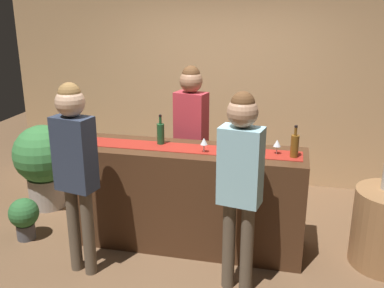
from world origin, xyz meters
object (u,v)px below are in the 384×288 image
wine_glass_near_customer (277,144)px  wine_bottle_clear (248,142)px  wine_bottle_amber (295,146)px  customer_browsing (75,159)px  potted_plant_tall (44,161)px  potted_plant_small (24,216)px  wine_bottle_green (161,133)px  bartender (191,126)px  wine_glass_mid_counter (204,142)px  customer_sipping (240,172)px

wine_glass_near_customer → wine_bottle_clear: bearing=-172.6°
wine_bottle_amber → customer_browsing: (-1.83, -0.66, -0.05)m
customer_browsing → potted_plant_tall: size_ratio=1.73×
potted_plant_tall → potted_plant_small: bearing=-75.7°
wine_bottle_clear → wine_bottle_green: 0.88m
wine_bottle_green → potted_plant_tall: size_ratio=0.30×
potted_plant_small → bartender: bearing=28.8°
customer_browsing → potted_plant_small: bearing=166.6°
potted_plant_tall → wine_glass_mid_counter: bearing=-15.1°
wine_glass_near_customer → potted_plant_tall: wine_glass_near_customer is taller
wine_glass_near_customer → potted_plant_tall: 2.82m
potted_plant_small → wine_bottle_green: bearing=14.7°
bartender → potted_plant_tall: 1.85m
wine_bottle_green → wine_glass_mid_counter: (0.47, -0.15, -0.01)m
wine_bottle_green → potted_plant_tall: (-1.59, 0.40, -0.56)m
wine_bottle_green → wine_glass_mid_counter: wine_bottle_green is taller
wine_glass_near_customer → bartender: (-0.95, 0.56, -0.05)m
wine_glass_mid_counter → bartender: 0.72m
customer_sipping → customer_browsing: 1.42m
wine_bottle_amber → wine_glass_near_customer: wine_bottle_amber is taller
wine_bottle_clear → customer_browsing: 1.57m
wine_bottle_amber → customer_browsing: bearing=-160.1°
bartender → customer_browsing: size_ratio=1.00×
wine_glass_near_customer → bartender: bearing=149.4°
customer_browsing → potted_plant_small: customer_browsing is taller
bartender → customer_sipping: size_ratio=1.01×
wine_glass_near_customer → potted_plant_tall: size_ratio=0.14×
customer_browsing → wine_bottle_clear: bearing=37.2°
wine_bottle_amber → potted_plant_tall: 2.98m
potted_plant_tall → wine_bottle_clear: bearing=-11.3°
bartender → customer_browsing: (-0.73, -1.27, 0.01)m
wine_bottle_clear → potted_plant_small: size_ratio=0.67×
wine_glass_near_customer → wine_bottle_amber: bearing=-17.3°
wine_glass_mid_counter → potted_plant_tall: wine_glass_mid_counter is taller
wine_glass_near_customer → wine_bottle_green: bearing=177.3°
wine_bottle_clear → wine_glass_mid_counter: size_ratio=2.10×
wine_bottle_amber → bartender: (-1.10, 0.61, -0.05)m
wine_glass_mid_counter → potted_plant_small: wine_glass_mid_counter is taller
wine_glass_mid_counter → bartender: bartender is taller
customer_browsing → customer_sipping: bearing=13.8°
customer_sipping → customer_browsing: size_ratio=0.99×
wine_bottle_amber → wine_bottle_clear: bearing=177.9°
wine_bottle_green → wine_glass_near_customer: 1.14m
wine_bottle_green → bartender: 0.54m
bartender → customer_browsing: bearing=73.7°
customer_sipping → potted_plant_tall: (-2.47, 1.11, -0.50)m
wine_bottle_clear → bartender: size_ratio=0.17×
wine_glass_mid_counter → customer_browsing: 1.18m
potted_plant_tall → potted_plant_small: potted_plant_tall is taller
bartender → potted_plant_tall: bearing=16.8°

